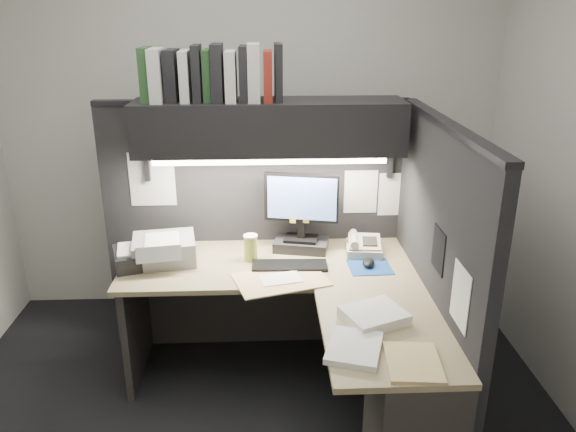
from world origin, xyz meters
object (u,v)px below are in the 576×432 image
at_px(overhead_shelf, 269,127).
at_px(telephone, 364,247).
at_px(desk, 332,357).
at_px(notebook_stack, 142,256).
at_px(printer, 164,249).
at_px(monitor, 301,220).
at_px(coffee_cup, 251,248).
at_px(keyboard, 290,266).

relative_size(overhead_shelf, telephone, 7.03).
bearing_deg(desk, telephone, 68.09).
xyz_separation_m(desk, notebook_stack, (-1.05, 0.57, 0.33)).
bearing_deg(overhead_shelf, notebook_stack, -166.61).
bearing_deg(desk, printer, 146.65).
height_order(monitor, printer, monitor).
bearing_deg(coffee_cup, printer, 178.60).
distance_m(coffee_cup, notebook_stack, 0.63).
distance_m(keyboard, telephone, 0.50).
bearing_deg(keyboard, coffee_cup, 154.13).
bearing_deg(printer, coffee_cup, -10.65).
xyz_separation_m(desk, printer, (-0.93, 0.61, 0.36)).
bearing_deg(printer, monitor, -0.55).
distance_m(printer, notebook_stack, 0.13).
bearing_deg(printer, notebook_stack, -171.02).
distance_m(keyboard, coffee_cup, 0.26).
relative_size(monitor, coffee_cup, 3.30).
height_order(desk, coffee_cup, coffee_cup).
height_order(printer, notebook_stack, printer).
relative_size(keyboard, printer, 1.21).
xyz_separation_m(desk, telephone, (0.27, 0.67, 0.33)).
relative_size(monitor, keyboard, 1.13).
bearing_deg(overhead_shelf, telephone, -8.49).
bearing_deg(monitor, overhead_shelf, -172.33).
bearing_deg(monitor, telephone, 1.11).
relative_size(overhead_shelf, keyboard, 3.57).
bearing_deg(coffee_cup, monitor, 24.05).
bearing_deg(notebook_stack, telephone, 4.08).
xyz_separation_m(monitor, notebook_stack, (-0.94, -0.17, -0.15)).
distance_m(telephone, coffee_cup, 0.69).
bearing_deg(coffee_cup, telephone, 5.51).
xyz_separation_m(monitor, keyboard, (-0.08, -0.25, -0.18)).
bearing_deg(telephone, coffee_cup, -168.12).
xyz_separation_m(telephone, notebook_stack, (-1.32, -0.09, 0.00)).
height_order(telephone, printer, printer).
height_order(desk, telephone, telephone).
distance_m(desk, telephone, 0.79).
bearing_deg(keyboard, monitor, 72.88).
bearing_deg(overhead_shelf, coffee_cup, -128.43).
distance_m(overhead_shelf, telephone, 0.93).
relative_size(keyboard, coffee_cup, 2.93).
xyz_separation_m(desk, keyboard, (-0.20, 0.49, 0.30)).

